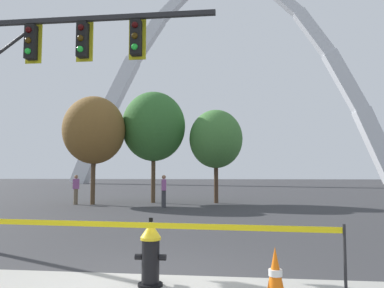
% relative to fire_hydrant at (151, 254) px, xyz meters
% --- Properties ---
extents(ground_plane, '(240.00, 240.00, 0.00)m').
position_rel_fire_hydrant_xyz_m(ground_plane, '(-0.02, 0.25, -0.47)').
color(ground_plane, '#333335').
extents(fire_hydrant, '(0.46, 0.48, 0.99)m').
position_rel_fire_hydrant_xyz_m(fire_hydrant, '(0.00, 0.00, 0.00)').
color(fire_hydrant, black).
rests_on(fire_hydrant, ground).
extents(caution_tape_barrier, '(5.82, 0.42, 0.98)m').
position_rel_fire_hydrant_xyz_m(caution_tape_barrier, '(-0.25, -0.15, 0.22)').
color(caution_tape_barrier, '#232326').
rests_on(caution_tape_barrier, ground).
extents(traffic_cone_by_hydrant, '(0.36, 0.36, 0.73)m').
position_rel_fire_hydrant_xyz_m(traffic_cone_by_hydrant, '(1.73, -0.65, -0.11)').
color(traffic_cone_by_hydrant, black).
rests_on(traffic_cone_by_hydrant, ground).
extents(traffic_signal_gantry, '(7.82, 0.44, 6.00)m').
position_rel_fire_hydrant_xyz_m(traffic_signal_gantry, '(-4.44, 3.47, 3.94)').
color(traffic_signal_gantry, '#232326').
rests_on(traffic_signal_gantry, ground).
extents(monument_arch, '(55.07, 2.52, 37.38)m').
position_rel_fire_hydrant_xyz_m(monument_arch, '(-0.02, 58.12, 16.26)').
color(monument_arch, silver).
rests_on(monument_arch, ground).
extents(tree_far_left, '(3.37, 3.37, 5.90)m').
position_rel_fire_hydrant_xyz_m(tree_far_left, '(-6.48, 14.19, 3.57)').
color(tree_far_left, brown).
rests_on(tree_far_left, ground).
extents(tree_left_mid, '(3.67, 3.67, 6.43)m').
position_rel_fire_hydrant_xyz_m(tree_left_mid, '(-3.52, 15.85, 3.93)').
color(tree_left_mid, brown).
rests_on(tree_left_mid, ground).
extents(tree_center_left, '(3.05, 3.05, 5.33)m').
position_rel_fire_hydrant_xyz_m(tree_center_left, '(0.09, 16.04, 3.18)').
color(tree_center_left, '#473323').
rests_on(tree_center_left, ground).
extents(pedestrian_walking_left, '(0.39, 0.31, 1.59)m').
position_rel_fire_hydrant_xyz_m(pedestrian_walking_left, '(-7.38, 14.06, 0.35)').
color(pedestrian_walking_left, brown).
rests_on(pedestrian_walking_left, ground).
extents(pedestrian_standing_center, '(0.29, 0.38, 1.59)m').
position_rel_fire_hydrant_xyz_m(pedestrian_standing_center, '(-2.30, 12.78, 0.35)').
color(pedestrian_standing_center, '#38383D').
rests_on(pedestrian_standing_center, ground).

